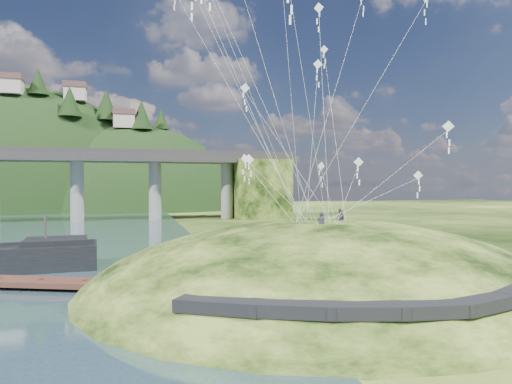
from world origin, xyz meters
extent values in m
plane|color=black|center=(0.00, 0.00, 0.00)|extent=(320.00, 320.00, 0.00)
ellipsoid|color=black|center=(8.00, 2.00, -1.50)|extent=(36.00, 32.00, 13.00)
cube|color=black|center=(-1.50, -8.00, 2.03)|extent=(4.32, 3.62, 0.71)
cube|color=black|center=(1.50, -9.65, 2.09)|extent=(4.10, 2.97, 0.61)
cube|color=black|center=(4.50, -10.65, 2.08)|extent=(3.85, 2.37, 0.62)
cube|color=black|center=(7.50, -11.10, 2.04)|extent=(3.62, 1.83, 0.66)
cube|color=black|center=(10.50, -10.90, 2.05)|extent=(3.82, 2.27, 0.68)
cylinder|color=gray|center=(-16.50, 70.00, 6.50)|extent=(2.60, 2.60, 13.00)
cylinder|color=gray|center=(-1.00, 70.00, 6.50)|extent=(2.60, 2.60, 13.00)
cylinder|color=gray|center=(14.50, 70.00, 6.50)|extent=(2.60, 2.60, 13.00)
cube|color=black|center=(22.00, 70.00, 6.50)|extent=(12.00, 11.00, 13.00)
ellipsoid|color=black|center=(-40.00, 126.00, -6.00)|extent=(96.00, 68.00, 88.00)
ellipsoid|color=black|center=(-5.00, 118.00, -10.00)|extent=(76.00, 56.00, 72.00)
cone|color=black|center=(-31.40, 112.04, 36.68)|extent=(5.83, 5.83, 7.67)
cone|color=black|center=(-22.45, 107.08, 30.58)|extent=(6.47, 6.47, 8.51)
cone|color=black|center=(-13.22, 113.99, 31.23)|extent=(7.13, 7.13, 9.38)
cone|color=black|center=(-3.12, 109.03, 27.87)|extent=(6.56, 6.56, 8.63)
cone|color=black|center=(2.77, 114.63, 27.68)|extent=(4.88, 4.88, 6.42)
cube|color=beige|center=(-38.00, 110.00, 34.28)|extent=(6.00, 5.00, 4.00)
cube|color=brown|center=(-38.00, 110.00, 36.98)|extent=(6.40, 5.40, 1.60)
cube|color=beige|center=(-22.00, 116.00, 34.18)|extent=(6.00, 5.00, 4.00)
cube|color=brown|center=(-22.00, 116.00, 36.88)|extent=(6.40, 5.40, 1.60)
cube|color=beige|center=(-8.00, 110.00, 25.88)|extent=(6.00, 5.00, 4.00)
cube|color=brown|center=(-8.00, 110.00, 28.58)|extent=(6.40, 5.40, 1.60)
cube|color=black|center=(-12.11, 15.36, 2.50)|extent=(5.50, 4.71, 0.52)
cylinder|color=#2D2B2B|center=(-12.97, 15.29, 3.63)|extent=(0.21, 0.21, 2.59)
cube|color=#3E2119|center=(-8.79, 5.93, 0.49)|extent=(15.19, 7.95, 0.38)
cylinder|color=#3E2119|center=(-14.92, 8.37, 0.22)|extent=(0.33, 0.33, 1.10)
cylinder|color=#3E2119|center=(-11.86, 7.15, 0.22)|extent=(0.33, 0.33, 1.10)
cylinder|color=#3E2119|center=(-8.79, 5.93, 0.22)|extent=(0.33, 0.33, 1.10)
cylinder|color=#3E2119|center=(-5.73, 4.70, 0.22)|extent=(0.33, 0.33, 1.10)
cylinder|color=#3E2119|center=(-2.67, 3.48, 0.22)|extent=(0.33, 0.33, 1.10)
imported|color=#292A37|center=(6.92, -0.14, 5.73)|extent=(0.60, 0.41, 1.60)
imported|color=#292A37|center=(9.35, 2.05, 5.79)|extent=(0.96, 0.87, 1.63)
cube|color=white|center=(-1.71, -0.23, 18.63)|extent=(0.11, 0.03, 0.50)
cube|color=white|center=(-1.71, -0.23, 18.02)|extent=(0.11, 0.03, 0.50)
cube|color=white|center=(15.12, 0.85, 8.28)|extent=(0.64, 0.35, 0.68)
cube|color=white|center=(15.12, 0.85, 7.79)|extent=(0.09, 0.04, 0.40)
cube|color=white|center=(15.12, 0.85, 7.29)|extent=(0.09, 0.04, 0.40)
cube|color=white|center=(15.12, 0.85, 6.80)|extent=(0.09, 0.04, 0.40)
cube|color=white|center=(-1.47, -4.48, 17.14)|extent=(0.10, 0.04, 0.44)
cube|color=white|center=(3.76, 7.23, 9.65)|extent=(0.65, 0.59, 0.82)
cube|color=white|center=(3.76, 7.23, 9.05)|extent=(0.11, 0.07, 0.49)
cube|color=white|center=(3.76, 7.23, 8.46)|extent=(0.11, 0.07, 0.49)
cube|color=white|center=(3.76, 7.23, 7.86)|extent=(0.11, 0.07, 0.49)
cube|color=white|center=(10.28, 8.51, 18.13)|extent=(0.83, 0.20, 0.82)
cube|color=white|center=(10.28, 8.51, 17.54)|extent=(0.11, 0.03, 0.48)
cube|color=white|center=(10.28, 8.51, 16.96)|extent=(0.11, 0.03, 0.48)
cube|color=white|center=(10.28, 8.51, 16.37)|extent=(0.11, 0.03, 0.48)
cube|color=white|center=(17.77, 0.93, 12.02)|extent=(0.71, 0.57, 0.83)
cube|color=white|center=(17.77, 0.93, 11.40)|extent=(0.11, 0.06, 0.50)
cube|color=white|center=(17.77, 0.93, 10.79)|extent=(0.11, 0.06, 0.50)
cube|color=white|center=(17.77, 0.93, 10.17)|extent=(0.11, 0.06, 0.50)
cube|color=white|center=(12.04, 4.29, 9.40)|extent=(0.62, 0.52, 0.75)
cube|color=white|center=(12.04, 4.29, 8.85)|extent=(0.10, 0.05, 0.45)
cube|color=white|center=(12.04, 4.29, 8.30)|extent=(0.10, 0.05, 0.45)
cube|color=white|center=(12.04, 4.29, 7.75)|extent=(0.10, 0.05, 0.45)
cube|color=white|center=(13.40, 6.31, 23.07)|extent=(0.10, 0.05, 0.45)
cube|color=white|center=(13.40, 6.31, 22.52)|extent=(0.10, 0.05, 0.45)
cube|color=white|center=(13.40, 6.31, 21.97)|extent=(0.10, 0.05, 0.45)
cube|color=white|center=(2.77, -5.50, 17.02)|extent=(0.11, 0.07, 0.51)
cube|color=white|center=(2.77, -5.50, 16.40)|extent=(0.11, 0.07, 0.51)
cube|color=white|center=(12.37, 11.97, 20.55)|extent=(0.58, 0.55, 0.74)
cube|color=white|center=(12.37, 11.97, 20.01)|extent=(0.10, 0.06, 0.44)
cube|color=white|center=(12.37, 11.97, 19.46)|extent=(0.10, 0.06, 0.44)
cube|color=white|center=(12.37, 11.97, 18.92)|extent=(0.10, 0.06, 0.44)
cube|color=white|center=(15.47, 0.51, 20.80)|extent=(0.11, 0.06, 0.48)
cube|color=white|center=(15.47, 0.51, 20.22)|extent=(0.11, 0.06, 0.48)
cube|color=white|center=(15.47, 0.51, 19.64)|extent=(0.11, 0.06, 0.48)
cube|color=white|center=(10.62, 8.52, 9.20)|extent=(0.76, 0.25, 0.76)
cube|color=white|center=(10.62, 8.52, 8.65)|extent=(0.10, 0.07, 0.45)
cube|color=white|center=(10.62, 8.52, 8.10)|extent=(0.10, 0.07, 0.45)
cube|color=white|center=(10.62, 8.52, 7.55)|extent=(0.10, 0.07, 0.45)
cube|color=white|center=(7.58, 1.91, 20.31)|extent=(0.56, 0.48, 0.70)
cube|color=white|center=(7.58, 1.91, 19.82)|extent=(0.09, 0.06, 0.41)
cube|color=white|center=(7.58, 1.91, 19.32)|extent=(0.09, 0.06, 0.41)
cube|color=white|center=(7.58, 1.91, 18.82)|extent=(0.09, 0.06, 0.41)
cube|color=white|center=(-1.94, 11.47, 23.52)|extent=(0.10, 0.08, 0.49)
cube|color=white|center=(-1.94, 11.47, 22.92)|extent=(0.10, 0.08, 0.49)
cube|color=white|center=(3.82, 8.91, 15.78)|extent=(0.76, 0.37, 0.80)
cube|color=white|center=(3.82, 8.91, 15.20)|extent=(0.11, 0.04, 0.47)
cube|color=white|center=(3.82, 8.91, 14.62)|extent=(0.11, 0.04, 0.47)
cube|color=white|center=(3.82, 8.91, 14.04)|extent=(0.11, 0.04, 0.47)
cube|color=white|center=(3.28, 6.78, 9.66)|extent=(0.49, 0.62, 0.73)
cube|color=white|center=(3.28, 6.78, 9.13)|extent=(0.09, 0.07, 0.44)
cube|color=white|center=(3.28, 6.78, 8.59)|extent=(0.09, 0.07, 0.44)
cube|color=white|center=(3.28, 6.78, 8.06)|extent=(0.09, 0.07, 0.44)
camera|label=1|loc=(-5.32, -28.78, 7.63)|focal=32.00mm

